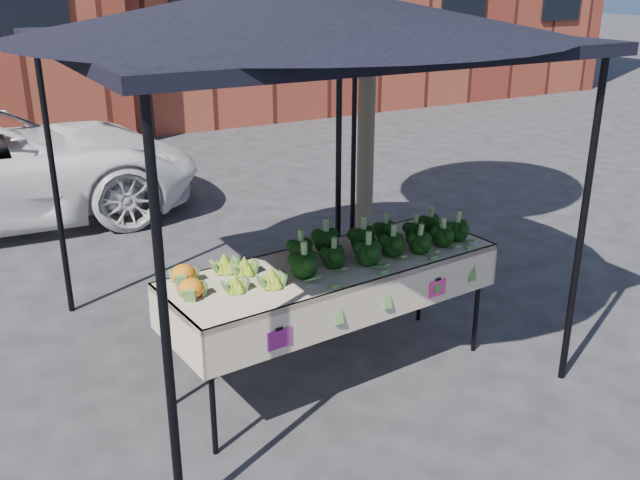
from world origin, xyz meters
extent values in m
plane|color=#252527|center=(0.00, 0.00, 0.00)|extent=(90.00, 90.00, 0.00)
cube|color=#C2B49C|center=(0.14, -0.12, 0.45)|extent=(2.46, 1.00, 0.90)
cube|color=#F22D8C|center=(-0.55, -0.53, 0.70)|extent=(0.17, 0.01, 0.12)
cube|color=#E52B7D|center=(0.75, -0.53, 0.70)|extent=(0.17, 0.01, 0.12)
ellipsoid|color=black|center=(0.50, -0.10, 1.01)|extent=(1.51, 0.54, 0.22)
ellipsoid|color=#92AB21|center=(-0.52, -0.09, 0.99)|extent=(0.40, 0.54, 0.17)
ellipsoid|color=orange|center=(-0.89, -0.06, 0.98)|extent=(0.20, 0.40, 0.15)
camera|label=1|loc=(-2.15, -3.98, 2.76)|focal=39.45mm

